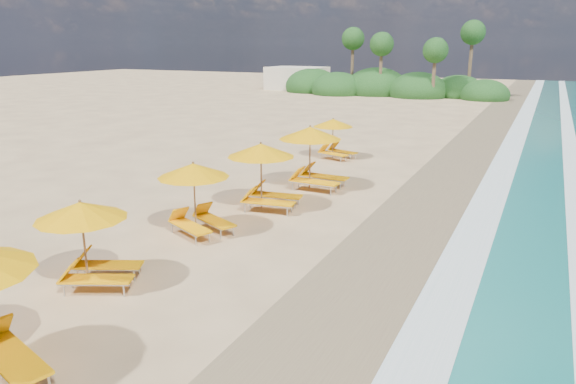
% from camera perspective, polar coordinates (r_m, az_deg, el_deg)
% --- Properties ---
extents(ground, '(160.00, 160.00, 0.00)m').
position_cam_1_polar(ground, '(17.30, 0.00, -3.83)').
color(ground, tan).
rests_on(ground, ground).
extents(wet_sand, '(4.00, 160.00, 0.01)m').
position_cam_1_polar(wet_sand, '(16.07, 13.01, -5.79)').
color(wet_sand, '#8A7952').
rests_on(wet_sand, ground).
extents(surf_foam, '(4.00, 160.00, 0.01)m').
position_cam_1_polar(surf_foam, '(15.76, 22.66, -6.99)').
color(surf_foam, white).
rests_on(surf_foam, ground).
extents(station_1, '(2.89, 2.88, 2.20)m').
position_cam_1_polar(station_1, '(13.77, -20.28, -4.60)').
color(station_1, olive).
rests_on(station_1, ground).
extents(station_2, '(2.96, 2.94, 2.26)m').
position_cam_1_polar(station_2, '(16.74, -9.64, -0.18)').
color(station_2, olive).
rests_on(station_2, ground).
extents(station_3, '(2.86, 2.72, 2.42)m').
position_cam_1_polar(station_3, '(18.97, -2.35, 2.19)').
color(station_3, olive).
rests_on(station_3, ground).
extents(station_4, '(2.82, 2.61, 2.59)m').
position_cam_1_polar(station_4, '(21.68, 2.83, 4.14)').
color(station_4, olive).
rests_on(station_4, ground).
extents(station_5, '(2.63, 2.56, 2.08)m').
position_cam_1_polar(station_5, '(27.56, 5.06, 5.97)').
color(station_5, olive).
rests_on(station_5, ground).
extents(treeline, '(25.80, 8.80, 9.74)m').
position_cam_1_polar(treeline, '(62.74, 10.21, 11.04)').
color(treeline, '#163D14').
rests_on(treeline, ground).
extents(beach_building, '(7.00, 5.00, 2.80)m').
position_cam_1_polar(beach_building, '(69.25, 0.97, 12.03)').
color(beach_building, beige).
rests_on(beach_building, ground).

